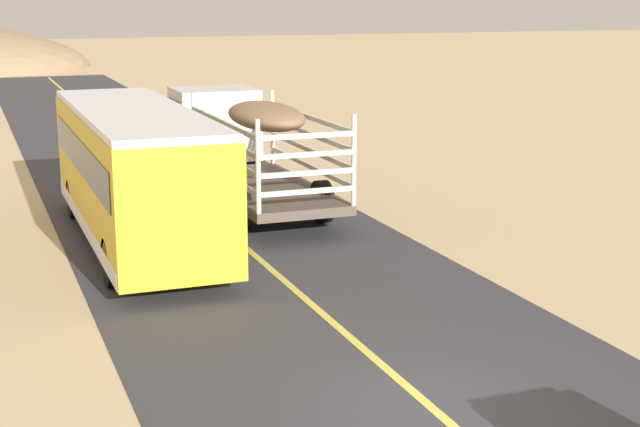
% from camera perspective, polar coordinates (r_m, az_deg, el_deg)
% --- Properties ---
extents(ground_plane, '(240.00, 240.00, 0.00)m').
position_cam_1_polar(ground_plane, '(14.02, 6.68, -11.54)').
color(ground_plane, '#CCB284').
extents(road_surface, '(8.00, 120.00, 0.02)m').
position_cam_1_polar(road_surface, '(14.02, 6.68, -11.50)').
color(road_surface, '#38383D').
rests_on(road_surface, ground).
extents(road_centre_line, '(0.16, 117.60, 0.00)m').
position_cam_1_polar(road_centre_line, '(14.01, 6.68, -11.46)').
color(road_centre_line, '#D8CC4C').
rests_on(road_centre_line, road_surface).
extents(livestock_truck, '(2.53, 9.70, 3.02)m').
position_cam_1_polar(livestock_truck, '(28.25, -5.23, 4.80)').
color(livestock_truck, silver).
rests_on(livestock_truck, road_surface).
extents(bus, '(2.54, 10.00, 3.21)m').
position_cam_1_polar(bus, '(22.71, -11.01, 2.49)').
color(bus, gold).
rests_on(bus, road_surface).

